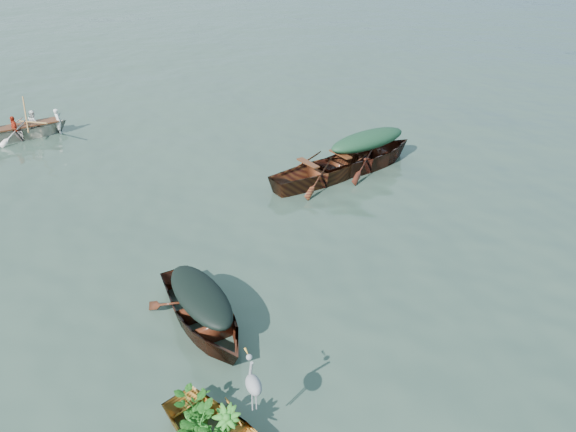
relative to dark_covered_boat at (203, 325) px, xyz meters
name	(u,v)px	position (x,y,z in m)	size (l,w,h in m)	color
ground	(287,268)	(2.20, 1.23, 0.00)	(140.00, 140.00, 0.00)	#33483C
dark_covered_boat	(203,325)	(0.00, 0.00, 0.00)	(1.49, 4.02, 1.02)	#451E10
green_tarp_boat	(366,167)	(6.51, 5.53, 0.00)	(1.59, 5.11, 1.24)	#481910
open_wooden_boat	(324,181)	(4.87, 5.08, 0.00)	(1.51, 4.86, 1.16)	brown
rowed_boat	(27,138)	(-3.26, 12.21, 0.00)	(1.19, 3.98, 0.93)	silver
dark_tarp_cover	(201,295)	(0.00, 0.00, 0.71)	(0.82, 2.21, 0.40)	black
green_tarp_cover	(368,141)	(6.51, 5.53, 0.88)	(0.87, 2.81, 0.52)	#193F25
thwart_benches	(324,162)	(4.87, 5.08, 0.60)	(0.91, 2.43, 0.04)	#4B2411
heron	(254,393)	(0.10, -2.81, 0.90)	(0.28, 0.40, 0.92)	gray
dinghy_weeds	(204,401)	(-0.57, -2.55, 0.74)	(0.70, 0.90, 0.60)	#216219
rowers	(22,114)	(-3.26, 12.21, 0.85)	(1.07, 2.79, 0.76)	silver
oars	(24,124)	(-3.26, 12.21, 0.50)	(2.60, 0.60, 0.06)	olive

